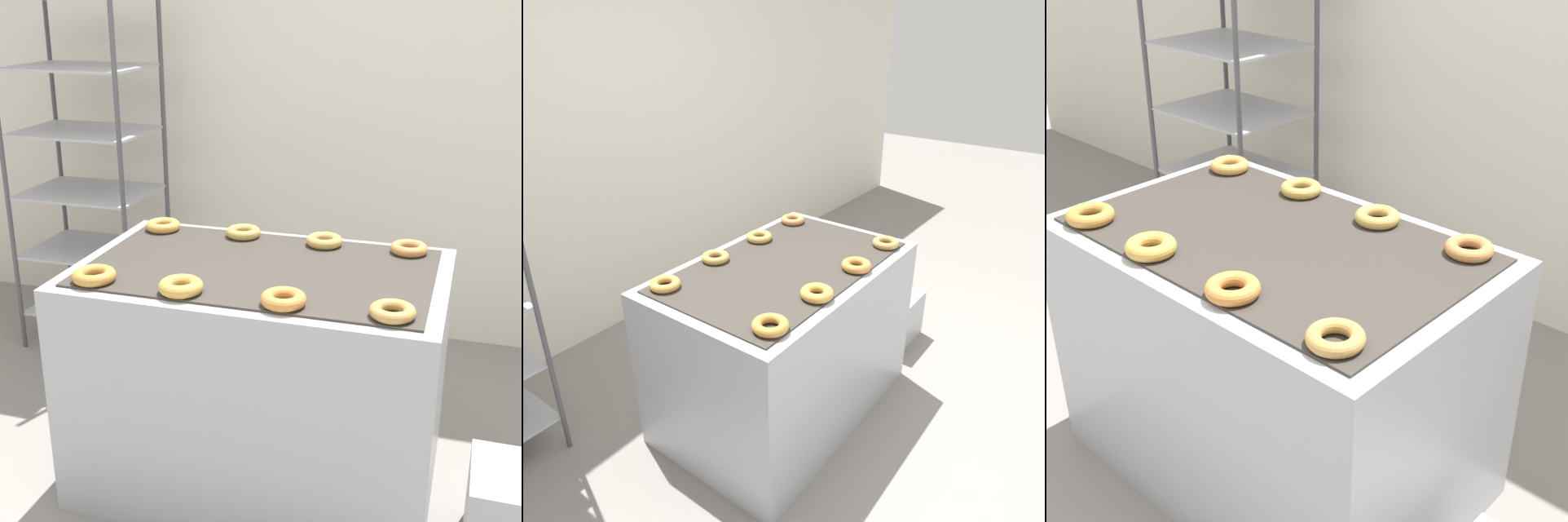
{
  "view_description": "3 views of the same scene",
  "coord_description": "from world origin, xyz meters",
  "views": [
    {
      "loc": [
        0.7,
        -1.61,
        1.75
      ],
      "look_at": [
        0.0,
        0.66,
        0.89
      ],
      "focal_mm": 50.0,
      "sensor_mm": 36.0,
      "label": 1
    },
    {
      "loc": [
        -1.77,
        -0.65,
        1.94
      ],
      "look_at": [
        0.0,
        0.66,
        0.89
      ],
      "focal_mm": 35.0,
      "sensor_mm": 36.0,
      "label": 2
    },
    {
      "loc": [
        1.36,
        -0.67,
        1.79
      ],
      "look_at": [
        0.0,
        0.81,
        0.73
      ],
      "focal_mm": 50.0,
      "sensor_mm": 36.0,
      "label": 3
    }
  ],
  "objects": [
    {
      "name": "donut_near_right",
      "position": [
        0.49,
        0.36,
        0.88
      ],
      "size": [
        0.14,
        0.14,
        0.04
      ],
      "primitive_type": "torus",
      "color": "#BA8C47",
      "rests_on": "fryer_machine"
    },
    {
      "name": "donut_near_midright",
      "position": [
        0.17,
        0.35,
        0.89
      ],
      "size": [
        0.14,
        0.14,
        0.04
      ],
      "primitive_type": "torus",
      "color": "#CF823B",
      "rests_on": "fryer_machine"
    },
    {
      "name": "donut_near_midleft",
      "position": [
        -0.17,
        0.36,
        0.89
      ],
      "size": [
        0.14,
        0.14,
        0.04
      ],
      "primitive_type": "torus",
      "color": "gold",
      "rests_on": "fryer_machine"
    },
    {
      "name": "glaze_bin",
      "position": [
        0.95,
        0.49,
        0.16
      ],
      "size": [
        0.37,
        0.32,
        0.32
      ],
      "color": "#A8AAB2",
      "rests_on": "ground_plane"
    },
    {
      "name": "wall_back",
      "position": [
        0.0,
        2.12,
        1.4
      ],
      "size": [
        8.0,
        0.05,
        2.8
      ],
      "color": "silver",
      "rests_on": "ground_plane"
    },
    {
      "name": "donut_near_left",
      "position": [
        -0.49,
        0.36,
        0.89
      ],
      "size": [
        0.15,
        0.15,
        0.04
      ],
      "primitive_type": "torus",
      "color": "#BF8439",
      "rests_on": "fryer_machine"
    },
    {
      "name": "donut_far_left",
      "position": [
        -0.5,
        0.94,
        0.89
      ],
      "size": [
        0.14,
        0.14,
        0.04
      ],
      "primitive_type": "torus",
      "color": "gold",
      "rests_on": "fryer_machine"
    },
    {
      "name": "donut_far_midright",
      "position": [
        0.16,
        0.94,
        0.89
      ],
      "size": [
        0.14,
        0.14,
        0.04
      ],
      "primitive_type": "torus",
      "color": "tan",
      "rests_on": "fryer_machine"
    },
    {
      "name": "donut_far_midleft",
      "position": [
        -0.16,
        0.95,
        0.88
      ],
      "size": [
        0.14,
        0.14,
        0.04
      ],
      "primitive_type": "torus",
      "color": "tan",
      "rests_on": "fryer_machine"
    },
    {
      "name": "fryer_machine",
      "position": [
        0.0,
        0.66,
        0.43
      ],
      "size": [
        1.29,
        0.82,
        0.87
      ],
      "color": "#A8AAB2",
      "rests_on": "ground_plane"
    },
    {
      "name": "ground_plane",
      "position": [
        0.0,
        0.0,
        0.0
      ],
      "size": [
        14.0,
        14.0,
        0.0
      ],
      "primitive_type": "plane",
      "color": "gray"
    },
    {
      "name": "donut_far_right",
      "position": [
        0.48,
        0.95,
        0.88
      ],
      "size": [
        0.14,
        0.14,
        0.04
      ],
      "primitive_type": "torus",
      "color": "#CC8447",
      "rests_on": "fryer_machine"
    }
  ]
}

